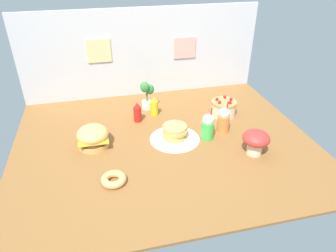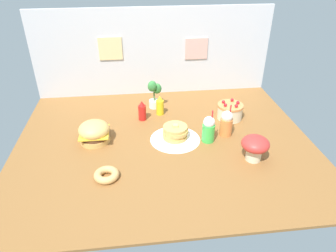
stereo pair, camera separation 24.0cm
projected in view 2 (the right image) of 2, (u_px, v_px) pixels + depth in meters
name	position (u px, v px, depth m)	size (l,w,h in m)	color
ground_plane	(164.00, 142.00, 2.48)	(2.34, 1.91, 0.02)	brown
back_wall	(154.00, 52.00, 3.06)	(2.34, 0.04, 0.86)	silver
doily_mat	(175.00, 139.00, 2.50)	(0.40, 0.40, 0.00)	white
burger	(94.00, 132.00, 2.44)	(0.24, 0.24, 0.18)	#DBA859
pancake_stack	(175.00, 134.00, 2.47)	(0.31, 0.31, 0.13)	white
layer_cake	(230.00, 111.00, 2.76)	(0.23, 0.23, 0.17)	beige
ketchup_bottle	(142.00, 111.00, 2.74)	(0.07, 0.07, 0.18)	red
mustard_bottle	(160.00, 106.00, 2.82)	(0.07, 0.07, 0.18)	yellow
cream_soda_cup	(209.00, 129.00, 2.43)	(0.10, 0.10, 0.27)	green
orange_float_cup	(226.00, 123.00, 2.51)	(0.10, 0.10, 0.27)	orange
donut_pink_glaze	(107.00, 175.00, 2.08)	(0.17, 0.17, 0.05)	tan
potted_plant	(154.00, 93.00, 2.91)	(0.13, 0.11, 0.28)	white
mushroom_stool	(255.00, 146.00, 2.21)	(0.20, 0.20, 0.19)	beige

